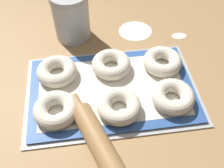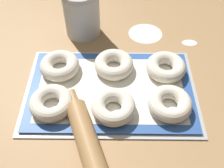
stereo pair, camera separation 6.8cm
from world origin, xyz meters
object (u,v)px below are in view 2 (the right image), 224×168
baking_tray (112,90)px  flour_canister (83,12)px  bagel_front_left (53,103)px  rolling_pin (97,166)px  bagel_back_left (61,66)px  bagel_back_right (167,67)px  bagel_front_right (171,104)px  bagel_back_center (114,64)px  bagel_front_center (114,107)px

baking_tray → flour_canister: size_ratio=3.03×
bagel_front_left → rolling_pin: (0.13, -0.17, -0.00)m
bagel_back_left → bagel_back_right: same height
bagel_front_right → rolling_pin: 0.26m
baking_tray → flour_canister: 0.30m
bagel_back_center → bagel_front_left: bearing=-138.5°
bagel_back_center → flour_canister: 0.22m
bagel_front_left → flour_canister: flour_canister is taller
bagel_front_center → flour_canister: bearing=107.1°
bagel_back_right → rolling_pin: 0.36m
bagel_back_left → bagel_back_center: same height
baking_tray → flour_canister: flour_canister is taller
bagel_back_left → flour_canister: flour_canister is taller
bagel_front_left → baking_tray: bearing=22.9°
bagel_front_center → bagel_back_left: 0.22m
bagel_back_left → baking_tray: bearing=-24.5°
bagel_back_left → bagel_back_center: 0.16m
bagel_front_center → rolling_pin: bearing=-103.4°
bagel_front_center → bagel_back_left: size_ratio=1.00×
bagel_front_left → bagel_back_center: same height
bagel_front_left → flour_canister: (0.06, 0.33, 0.05)m
rolling_pin → bagel_back_right: bearing=57.2°
bagel_front_center → bagel_back_left: (-0.16, 0.15, 0.00)m
bagel_back_left → flour_canister: 0.21m
bagel_front_right → bagel_back_left: (-0.31, 0.14, 0.00)m
bagel_back_right → flour_canister: size_ratio=0.73×
bagel_back_left → bagel_front_right: bearing=-23.5°
bagel_front_right → flour_canister: bearing=128.0°
baking_tray → bagel_back_center: bearing=87.0°
bagel_front_center → bagel_back_right: (0.16, 0.15, 0.00)m
bagel_front_right → rolling_pin: size_ratio=0.28×
bagel_front_left → bagel_front_center: same height
bagel_back_center → rolling_pin: 0.32m
bagel_back_center → bagel_back_right: size_ratio=1.00×
bagel_front_right → bagel_back_right: same height
bagel_front_left → rolling_pin: bearing=-53.8°
bagel_back_center → bagel_front_right: bearing=-42.8°
bagel_front_left → bagel_back_left: 0.14m
flour_canister → rolling_pin: 0.51m
baking_tray → rolling_pin: 0.24m
bagel_front_center → bagel_back_right: same height
bagel_front_right → bagel_back_center: 0.21m
bagel_front_right → bagel_back_center: size_ratio=1.00×
bagel_front_center → bagel_back_center: same height
bagel_front_center → bagel_front_left: bearing=176.1°
bagel_back_right → rolling_pin: (-0.20, -0.31, -0.00)m
flour_canister → bagel_back_right: bearing=-36.8°
flour_canister → bagel_front_center: bearing=-72.9°
bagel_back_center → flour_canister: flour_canister is taller
bagel_back_center → bagel_back_right: same height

